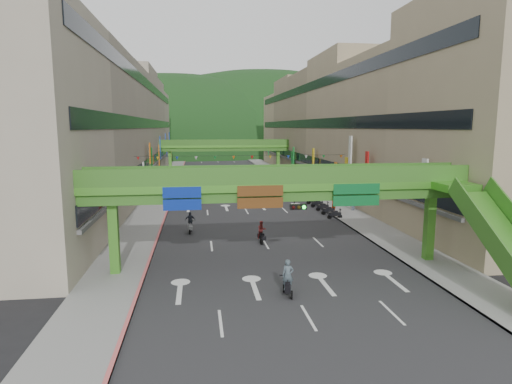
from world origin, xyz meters
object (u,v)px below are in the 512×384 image
Objects in this scene: scooter_rider_mid at (262,232)px; car_yellow at (223,171)px; scooter_rider_near at (288,279)px; pedestrian_red at (335,205)px; overpass_near at (295,195)px; car_silver at (197,172)px.

scooter_rider_mid reaches higher than car_yellow.
car_yellow is at bearing 90.31° from scooter_rider_mid.
scooter_rider_near is 25.06m from pedestrian_red.
pedestrian_red is at bearing 48.61° from scooter_rider_mid.
scooter_rider_near reaches higher than scooter_rider_mid.
overpass_near reaches higher than pedestrian_red.
scooter_rider_mid is at bearing 99.72° from overpass_near.
car_silver is 1.02× the size of car_yellow.
scooter_rider_mid is 51.22m from car_silver.
overpass_near is 8.31m from scooter_rider_mid.
scooter_rider_near is at bearing -120.86° from pedestrian_red.
scooter_rider_near is at bearing -92.53° from car_silver.
pedestrian_red is (8.87, 18.48, -4.33)m from overpass_near.
car_silver is 42.41m from pedestrian_red.
overpass_near is 6.30× the size of car_silver.
scooter_rider_near is 0.49× the size of car_yellow.
car_silver is 5.15m from car_yellow.
overpass_near reaches higher than car_silver.
car_yellow is (5.05, 0.97, 0.01)m from car_silver.
car_yellow reaches higher than car_silver.
car_yellow is at bearing 3.66° from car_silver.
car_silver is at bearing -163.39° from car_yellow.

